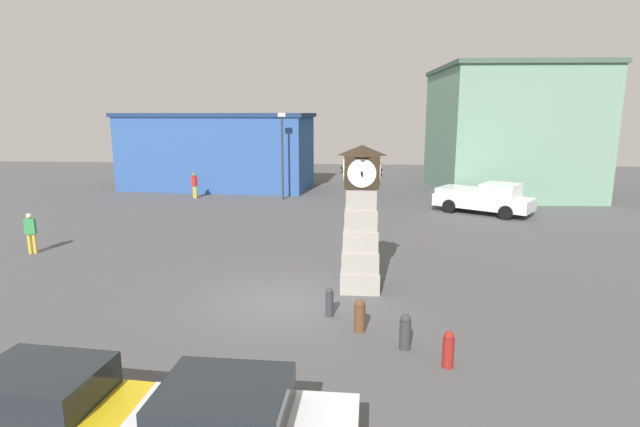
{
  "coord_description": "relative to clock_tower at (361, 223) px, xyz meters",
  "views": [
    {
      "loc": [
        2.41,
        -14.78,
        5.86
      ],
      "look_at": [
        0.97,
        2.52,
        2.34
      ],
      "focal_mm": 28.0,
      "sensor_mm": 36.0,
      "label": 1
    }
  ],
  "objects": [
    {
      "name": "ground_plane",
      "position": [
        -2.43,
        -1.29,
        -2.3
      ],
      "size": [
        85.89,
        85.89,
        0.0
      ],
      "primitive_type": "plane",
      "color": "#4C4C4F"
    },
    {
      "name": "clock_tower",
      "position": [
        0.0,
        0.0,
        0.0
      ],
      "size": [
        1.37,
        1.51,
        4.85
      ],
      "color": "#9C978D",
      "rests_on": "ground_plane"
    },
    {
      "name": "bollard_near_tower",
      "position": [
        2.08,
        -5.1,
        -1.85
      ],
      "size": [
        0.27,
        0.27,
        0.89
      ],
      "color": "maroon",
      "rests_on": "ground_plane"
    },
    {
      "name": "bollard_mid_row",
      "position": [
        1.15,
        -4.25,
        -1.83
      ],
      "size": [
        0.29,
        0.29,
        0.93
      ],
      "color": "#333338",
      "rests_on": "ground_plane"
    },
    {
      "name": "bollard_far_row",
      "position": [
        0.01,
        -3.32,
        -1.83
      ],
      "size": [
        0.31,
        0.31,
        0.92
      ],
      "color": "brown",
      "rests_on": "ground_plane"
    },
    {
      "name": "bollard_end_row",
      "position": [
        -0.88,
        -2.34,
        -1.86
      ],
      "size": [
        0.24,
        0.24,
        0.86
      ],
      "color": "#333338",
      "rests_on": "ground_plane"
    },
    {
      "name": "car_near_tower",
      "position": [
        -5.35,
        -8.6,
        -1.53
      ],
      "size": [
        3.99,
        2.15,
        1.51
      ],
      "color": "gold",
      "rests_on": "ground_plane"
    },
    {
      "name": "car_by_building",
      "position": [
        -2.0,
        -8.84,
        -1.53
      ],
      "size": [
        3.86,
        2.16,
        1.5
      ],
      "color": "silver",
      "rests_on": "ground_plane"
    },
    {
      "name": "pickup_truck",
      "position": [
        7.22,
        13.6,
        -1.36
      ],
      "size": [
        5.81,
        4.78,
        1.85
      ],
      "color": "silver",
      "rests_on": "ground_plane"
    },
    {
      "name": "pedestrian_near_bench",
      "position": [
        -13.84,
        3.22,
        -1.3
      ],
      "size": [
        0.45,
        0.33,
        1.74
      ],
      "color": "gold",
      "rests_on": "ground_plane"
    },
    {
      "name": "pedestrian_crossing_lot",
      "position": [
        -11.55,
        17.36,
        -1.27
      ],
      "size": [
        0.47,
        0.42,
        1.77
      ],
      "color": "gold",
      "rests_on": "ground_plane"
    },
    {
      "name": "street_lamp_near_road",
      "position": [
        -5.36,
        17.39,
        1.11
      ],
      "size": [
        0.5,
        0.24,
        5.83
      ],
      "color": "#333338",
      "rests_on": "ground_plane"
    },
    {
      "name": "warehouse_blue_far",
      "position": [
        -11.23,
        22.42,
        0.63
      ],
      "size": [
        14.96,
        7.54,
        5.83
      ],
      "color": "#2D5193",
      "rests_on": "ground_plane"
    },
    {
      "name": "storefront_low_left",
      "position": [
        10.64,
        22.04,
        2.26
      ],
      "size": [
        10.85,
        12.23,
        9.1
      ],
      "color": "gray",
      "rests_on": "ground_plane"
    }
  ]
}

